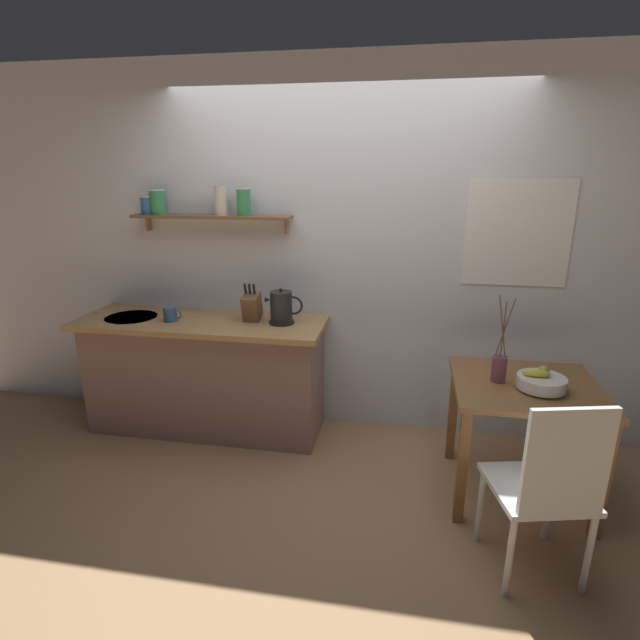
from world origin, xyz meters
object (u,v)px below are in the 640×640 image
Objects in this scene: twig_vase at (499,367)px; knife_block at (252,306)px; coffee_mug_by_sink at (171,314)px; electric_kettle at (282,308)px; dining_table at (524,404)px; dining_chair_near at (548,484)px; fruit_bowl at (541,381)px.

twig_vase is 1.86× the size of knife_block.
knife_block reaches higher than coffee_mug_by_sink.
electric_kettle is (-1.43, 0.43, 0.17)m from twig_vase.
dining_table is 0.71m from dining_chair_near.
twig_vase is 2.26m from coffee_mug_by_sink.
coffee_mug_by_sink is at bearing -168.80° from knife_block.
coffee_mug_by_sink is (-2.39, 0.35, 0.33)m from dining_table.
fruit_bowl is at bearing 82.42° from dining_chair_near.
fruit_bowl is at bearing -9.74° from coffee_mug_by_sink.
twig_vase is at bearing -8.57° from coffee_mug_by_sink.
coffee_mug_by_sink is at bearing -173.37° from electric_kettle.
knife_block is at bearing 11.20° from coffee_mug_by_sink.
knife_block reaches higher than dining_chair_near.
dining_table is 2.92× the size of knife_block.
fruit_bowl is at bearing -17.37° from electric_kettle.
coffee_mug_by_sink is (-2.23, 0.34, 0.11)m from twig_vase.
knife_block is at bearing 164.75° from twig_vase.
dining_chair_near is at bearing -92.18° from dining_table.
twig_vase is at bearing 175.42° from dining_table.
fruit_bowl is (0.08, 0.63, 0.25)m from dining_chair_near.
coffee_mug_by_sink reaches higher than dining_chair_near.
twig_vase reaches higher than dining_table.
twig_vase is at bearing 158.85° from fruit_bowl.
electric_kettle reaches higher than dining_chair_near.
electric_kettle is at bearing 162.63° from fruit_bowl.
electric_kettle is at bearing 164.40° from dining_table.
twig_vase is 1.50m from electric_kettle.
coffee_mug_by_sink is (-0.58, -0.11, -0.05)m from knife_block.
twig_vase reaches higher than dining_chair_near.
coffee_mug_by_sink is (-2.45, 0.42, 0.15)m from fruit_bowl.
dining_chair_near is 2.18m from knife_block.
knife_block is (-1.65, 0.45, 0.17)m from twig_vase.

